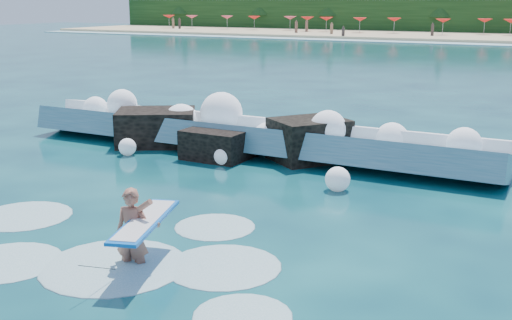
# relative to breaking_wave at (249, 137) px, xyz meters

# --- Properties ---
(ground) EXTENTS (200.00, 200.00, 0.00)m
(ground) POSITION_rel_breaking_wave_xyz_m (1.55, -7.23, -0.50)
(ground) COLOR #072E3C
(ground) RESTS_ON ground
(breaking_wave) EXTENTS (16.68, 2.66, 1.44)m
(breaking_wave) POSITION_rel_breaking_wave_xyz_m (0.00, 0.00, 0.00)
(breaking_wave) COLOR teal
(breaking_wave) RESTS_ON ground
(rock_cluster) EXTENTS (8.73, 3.42, 1.56)m
(rock_cluster) POSITION_rel_breaking_wave_xyz_m (-0.79, -0.60, -0.01)
(rock_cluster) COLOR black
(rock_cluster) RESTS_ON ground
(surfer_with_board) EXTENTS (1.33, 3.00, 1.85)m
(surfer_with_board) POSITION_rel_breaking_wave_xyz_m (2.71, -9.48, 0.18)
(surfer_with_board) COLOR #9C5E49
(surfer_with_board) RESTS_ON ground
(wave_spray) EXTENTS (14.61, 4.23, 1.93)m
(wave_spray) POSITION_rel_breaking_wave_xyz_m (-0.28, -0.12, 0.44)
(wave_spray) COLOR white
(wave_spray) RESTS_ON ground
(surf_foam) EXTENTS (8.96, 5.60, 0.14)m
(surf_foam) POSITION_rel_breaking_wave_xyz_m (1.98, -9.22, -0.50)
(surf_foam) COLOR silver
(surf_foam) RESTS_ON ground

